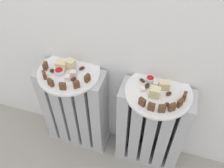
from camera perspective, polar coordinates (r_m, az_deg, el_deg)
The scene contains 35 objects.
radiator_left at distance 1.41m, azimuth -8.30°, elevation -5.85°, with size 0.35×0.14×0.56m.
radiator_right at distance 1.34m, azimuth 8.82°, elevation -10.06°, with size 0.35×0.14×0.56m.
plate_left at distance 1.19m, azimuth -9.78°, elevation 2.63°, with size 0.30×0.30×0.01m, color white.
plate_right at distance 1.11m, azimuth 10.51°, elevation -1.84°, with size 0.30×0.30×0.01m, color white.
dark_cake_slice_left_0 at distance 1.21m, azimuth -14.92°, elevation 4.00°, with size 0.03×0.02×0.04m, color #56351E.
dark_cake_slice_left_1 at distance 1.17m, azimuth -15.13°, elevation 2.02°, with size 0.03×0.02×0.04m, color #56351E.
dark_cake_slice_left_2 at distance 1.13m, azimuth -13.79°, elevation 0.32°, with size 0.03×0.02×0.04m, color #56351E.
dark_cake_slice_left_3 at distance 1.10m, azimuth -11.18°, elevation -0.50°, with size 0.03×0.02×0.04m, color #56351E.
dark_cake_slice_left_4 at distance 1.10m, azimuth -8.10°, elevation -0.12°, with size 0.03×0.02×0.04m, color #56351E.
dark_cake_slice_left_5 at distance 1.12m, azimuth -5.63°, elevation 1.35°, with size 0.03×0.02×0.04m, color #56351E.
marble_cake_slice_left_0 at distance 1.19m, azimuth -9.34°, elevation 4.45°, with size 0.04×0.03×0.05m, color beige.
marble_cake_slice_left_1 at distance 1.20m, azimuth -11.39°, elevation 4.26°, with size 0.05×0.04×0.04m, color beige.
turkish_delight_left_0 at distance 1.15m, azimuth -10.06°, elevation 1.42°, with size 0.02×0.02×0.02m, color white.
turkish_delight_left_1 at distance 1.16m, azimuth -8.80°, elevation 2.41°, with size 0.03×0.03×0.03m, color white.
medjool_date_left_0 at distance 1.19m, azimuth -6.87°, elevation 3.60°, with size 0.03×0.02×0.02m, color #3D1E0F.
medjool_date_left_1 at distance 1.24m, azimuth -7.85°, elevation 5.95°, with size 0.03×0.02×0.02m, color #3D1E0F.
medjool_date_left_2 at distance 1.20m, azimuth -13.43°, elevation 2.99°, with size 0.02×0.02×0.02m, color #3D1E0F.
medjool_date_left_3 at distance 1.14m, azimuth -8.69°, elevation 1.15°, with size 0.03×0.02×0.02m, color #3D1E0F.
jam_bowl_left at distance 1.18m, azimuth -11.91°, elevation 2.76°, with size 0.04×0.04×0.03m.
dark_cake_slice_right_0 at distance 1.03m, azimuth 6.87°, elevation -4.08°, with size 0.03×0.01×0.04m, color #56351E.
dark_cake_slice_right_1 at distance 1.02m, azimuth 8.92°, elevation -5.14°, with size 0.03×0.01×0.04m, color #56351E.
dark_cake_slice_right_2 at distance 1.02m, azimuth 11.28°, elevation -5.53°, with size 0.03×0.01×0.04m, color #56351E.
dark_cake_slice_right_3 at distance 1.04m, azimuth 13.51°, elevation -5.17°, with size 0.03×0.01×0.04m, color #56351E.
dark_cake_slice_right_4 at distance 1.06m, azimuth 15.23°, elevation -4.17°, with size 0.03×0.01×0.04m, color #56351E.
dark_cake_slice_right_5 at distance 1.09m, azimuth 16.17°, elevation -2.73°, with size 0.03×0.01×0.04m, color #56351E.
marble_cake_slice_right_0 at distance 1.07m, azimuth 9.70°, elevation -1.91°, with size 0.04×0.04×0.05m, color beige.
marble_cake_slice_right_1 at distance 1.11m, azimuth 11.80°, elevation -0.25°, with size 0.04×0.03×0.04m, color beige.
turkish_delight_right_0 at distance 1.12m, azimuth 9.96°, elevation 0.07°, with size 0.02×0.02×0.02m, color white.
turkish_delight_right_1 at distance 1.09m, azimuth 7.03°, elevation -1.23°, with size 0.02×0.02×0.02m, color white.
medjool_date_right_0 at distance 1.10m, azimuth 12.78°, elevation -2.12°, with size 0.03×0.02×0.01m, color #3D1E0F.
medjool_date_right_1 at distance 1.11m, azimuth 8.00°, elevation -0.39°, with size 0.03×0.02×0.02m, color #3D1E0F.
medjool_date_right_2 at distance 1.13m, azimuth 6.92°, elevation 0.82°, with size 0.03×0.01×0.02m, color #3D1E0F.
medjool_date_right_3 at distance 1.06m, azimuth 12.38°, elevation -4.60°, with size 0.02×0.02×0.02m, color #3D1E0F.
jam_bowl_right at distance 1.13m, azimuth 8.65°, elevation 1.03°, with size 0.04×0.04×0.03m.
fork at distance 1.17m, azimuth -7.99°, elevation 2.20°, with size 0.03×0.09×0.00m.
Camera 1 is at (0.23, -0.47, 1.39)m, focal length 40.19 mm.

